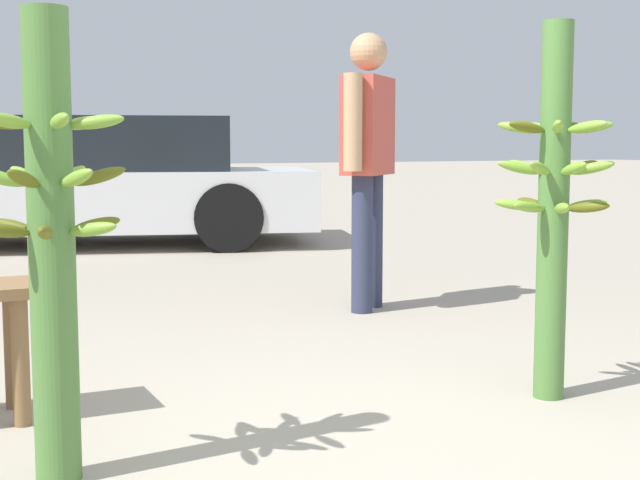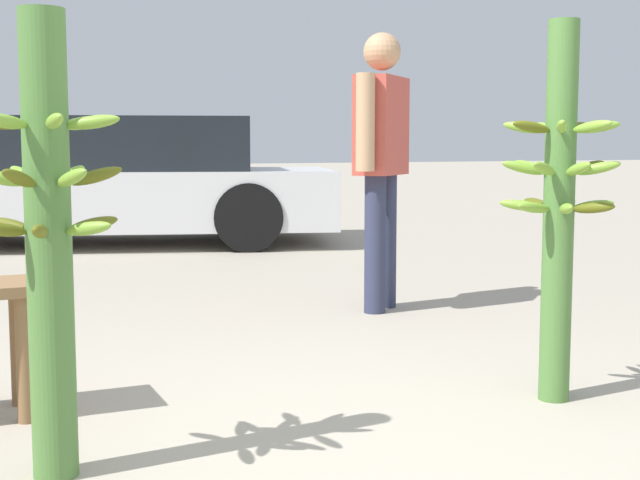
# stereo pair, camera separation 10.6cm
# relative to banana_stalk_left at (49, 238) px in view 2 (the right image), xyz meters

# --- Properties ---
(ground_plane) EXTENTS (80.00, 80.00, 0.00)m
(ground_plane) POSITION_rel_banana_stalk_left_xyz_m (0.85, -0.38, -0.71)
(ground_plane) COLOR #A89E8C
(banana_stalk_left) EXTENTS (0.43, 0.44, 1.36)m
(banana_stalk_left) POSITION_rel_banana_stalk_left_xyz_m (0.00, 0.00, 0.00)
(banana_stalk_left) COLOR #4C7A38
(banana_stalk_left) RESTS_ON ground_plane
(banana_stalk_center) EXTENTS (0.44, 0.44, 1.43)m
(banana_stalk_center) POSITION_rel_banana_stalk_left_xyz_m (1.86, 0.03, 0.05)
(banana_stalk_center) COLOR #4C7A38
(banana_stalk_center) RESTS_ON ground_plane
(vendor_person) EXTENTS (0.55, 0.53, 1.61)m
(vendor_person) POSITION_rel_banana_stalk_left_xyz_m (2.12, 1.95, 0.25)
(vendor_person) COLOR #2D334C
(vendor_person) RESTS_ON ground_plane
(parked_car) EXTENTS (4.74, 3.03, 1.23)m
(parked_car) POSITION_rel_banana_stalk_left_xyz_m (1.37, 6.16, -0.11)
(parked_car) COLOR silver
(parked_car) RESTS_ON ground_plane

